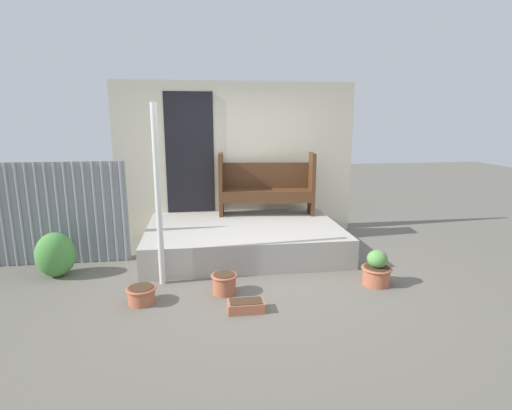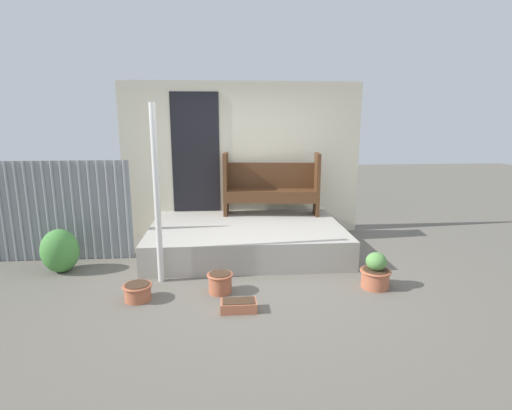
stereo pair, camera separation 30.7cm
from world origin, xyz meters
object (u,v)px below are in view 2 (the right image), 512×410
object	(u,v)px
bench	(271,184)
flower_pot_left	(138,291)
support_post	(157,196)
shrub_by_fence	(60,251)
planter_box_rect	(239,306)
flower_pot_right	(375,272)
flower_pot_middle	(220,282)

from	to	relation	value
bench	flower_pot_left	distance (m)	2.98
support_post	shrub_by_fence	distance (m)	1.64
bench	planter_box_rect	distance (m)	2.82
flower_pot_right	shrub_by_fence	distance (m)	4.06
flower_pot_left	flower_pot_middle	xyz separation A→B (m)	(0.92, 0.12, 0.02)
flower_pot_right	shrub_by_fence	size ratio (longest dim) A/B	0.75
support_post	flower_pot_middle	distance (m)	1.28
support_post	planter_box_rect	size ratio (longest dim) A/B	5.68
bench	flower_pot_right	world-z (taller)	bench
planter_box_rect	shrub_by_fence	world-z (taller)	shrub_by_fence
flower_pot_right	planter_box_rect	xyz separation A→B (m)	(-1.67, -0.47, -0.13)
flower_pot_right	planter_box_rect	bearing A→B (deg)	-164.31
support_post	flower_pot_left	xyz separation A→B (m)	(-0.18, -0.52, -0.99)
flower_pot_middle	planter_box_rect	world-z (taller)	flower_pot_middle
flower_pot_middle	flower_pot_left	bearing A→B (deg)	-172.30
bench	flower_pot_middle	bearing A→B (deg)	-105.94
support_post	flower_pot_middle	xyz separation A→B (m)	(0.74, -0.39, -0.96)
flower_pot_middle	bench	bearing A→B (deg)	68.31
bench	planter_box_rect	xyz separation A→B (m)	(-0.65, -2.61, -0.86)
bench	flower_pot_middle	size ratio (longest dim) A/B	5.16
shrub_by_fence	flower_pot_middle	bearing A→B (deg)	-21.17
support_post	flower_pot_middle	bearing A→B (deg)	-28.02
flower_pot_right	planter_box_rect	size ratio (longest dim) A/B	1.14
support_post	flower_pot_right	xyz separation A→B (m)	(2.61, -0.40, -0.90)
flower_pot_right	shrub_by_fence	bearing A→B (deg)	168.31
support_post	flower_pot_right	distance (m)	2.79
support_post	bench	world-z (taller)	support_post
flower_pot_left	flower_pot_right	size ratio (longest dim) A/B	0.76
flower_pot_left	flower_pot_middle	size ratio (longest dim) A/B	1.08
bench	shrub_by_fence	world-z (taller)	bench
flower_pot_right	flower_pot_left	bearing A→B (deg)	-177.53
flower_pot_left	planter_box_rect	xyz separation A→B (m)	(1.12, -0.35, -0.05)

